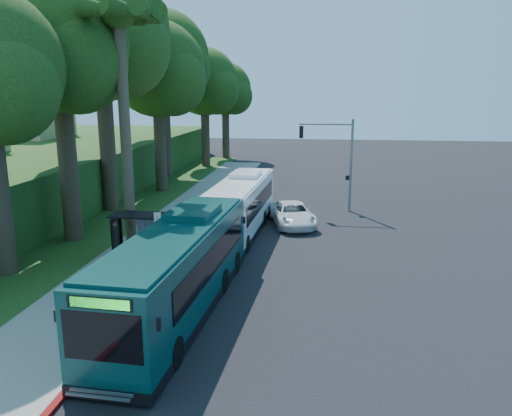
# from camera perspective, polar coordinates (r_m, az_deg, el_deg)

# --- Properties ---
(ground) EXTENTS (140.00, 140.00, 0.00)m
(ground) POSITION_cam_1_polar(r_m,az_deg,el_deg) (29.43, 2.23, -4.57)
(ground) COLOR black
(ground) RESTS_ON ground
(sidewalk) EXTENTS (4.50, 70.00, 0.12)m
(sidewalk) POSITION_cam_1_polar(r_m,az_deg,el_deg) (30.89, -11.41, -3.85)
(sidewalk) COLOR gray
(sidewalk) RESTS_ON ground
(red_curb) EXTENTS (0.25, 30.00, 0.13)m
(red_curb) POSITION_cam_1_polar(r_m,az_deg,el_deg) (26.59, -9.43, -6.55)
(red_curb) COLOR maroon
(red_curb) RESTS_ON ground
(grass_verge) EXTENTS (8.00, 70.00, 0.06)m
(grass_verge) POSITION_cam_1_polar(r_m,az_deg,el_deg) (37.45, -17.26, -1.24)
(grass_verge) COLOR #234719
(grass_verge) RESTS_ON ground
(bus_shelter) EXTENTS (3.20, 1.51, 2.55)m
(bus_shelter) POSITION_cam_1_polar(r_m,az_deg,el_deg) (27.82, -13.35, -2.10)
(bus_shelter) COLOR black
(bus_shelter) RESTS_ON ground
(stop_sign_pole) EXTENTS (0.35, 0.06, 3.17)m
(stop_sign_pole) POSITION_cam_1_polar(r_m,az_deg,el_deg) (25.19, -11.12, -2.92)
(stop_sign_pole) COLOR gray
(stop_sign_pole) RESTS_ON ground
(traffic_signal_pole) EXTENTS (4.10, 0.30, 7.00)m
(traffic_signal_pole) POSITION_cam_1_polar(r_m,az_deg,el_deg) (38.23, 9.34, 6.17)
(traffic_signal_pole) COLOR gray
(traffic_signal_pole) RESTS_ON ground
(palm_tree) EXTENTS (4.20, 4.20, 14.40)m
(palm_tree) POSITION_cam_1_polar(r_m,az_deg,el_deg) (28.71, -15.40, 19.56)
(palm_tree) COLOR #4C3F2D
(palm_tree) RESTS_ON ground
(hillside_backdrop) EXTENTS (24.00, 60.00, 8.80)m
(hillside_backdrop) POSITION_cam_1_polar(r_m,az_deg,el_deg) (52.16, -26.27, 4.61)
(hillside_backdrop) COLOR #234719
(hillside_backdrop) RESTS_ON ground
(tree_0) EXTENTS (8.40, 8.00, 15.70)m
(tree_0) POSITION_cam_1_polar(r_m,az_deg,el_deg) (31.70, -21.52, 16.34)
(tree_0) COLOR #382B1E
(tree_0) RESTS_ON ground
(tree_1) EXTENTS (10.50, 10.00, 18.26)m
(tree_1) POSITION_cam_1_polar(r_m,az_deg,el_deg) (39.43, -17.23, 18.08)
(tree_1) COLOR #382B1E
(tree_1) RESTS_ON ground
(tree_2) EXTENTS (8.82, 8.40, 15.12)m
(tree_2) POSITION_cam_1_polar(r_m,az_deg,el_deg) (46.23, -11.11, 14.79)
(tree_2) COLOR #382B1E
(tree_2) RESTS_ON ground
(tree_3) EXTENTS (10.08, 9.60, 17.28)m
(tree_3) POSITION_cam_1_polar(r_m,az_deg,el_deg) (54.51, -10.52, 16.11)
(tree_3) COLOR #382B1E
(tree_3) RESTS_ON ground
(tree_4) EXTENTS (8.40, 8.00, 14.14)m
(tree_4) POSITION_cam_1_polar(r_m,az_deg,el_deg) (61.50, -5.84, 13.79)
(tree_4) COLOR #382B1E
(tree_4) RESTS_ON ground
(tree_5) EXTENTS (7.35, 7.00, 12.86)m
(tree_5) POSITION_cam_1_polar(r_m,az_deg,el_deg) (69.13, -3.47, 13.12)
(tree_5) COLOR #382B1E
(tree_5) RESTS_ON ground
(white_bus) EXTENTS (3.21, 12.44, 3.67)m
(white_bus) POSITION_cam_1_polar(r_m,az_deg,el_deg) (32.18, -1.86, 0.29)
(white_bus) COLOR white
(white_bus) RESTS_ON ground
(teal_bus) EXTENTS (3.48, 13.23, 3.90)m
(teal_bus) POSITION_cam_1_polar(r_m,az_deg,el_deg) (20.90, -8.76, -6.70)
(teal_bus) COLOR #0A3835
(teal_bus) RESTS_ON ground
(pickup) EXTENTS (3.91, 6.04, 1.55)m
(pickup) POSITION_cam_1_polar(r_m,az_deg,el_deg) (34.27, 4.19, -0.70)
(pickup) COLOR white
(pickup) RESTS_ON ground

